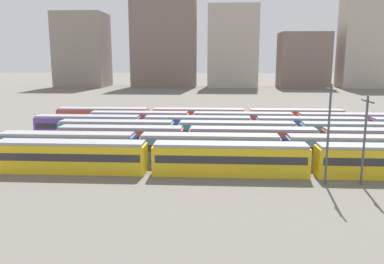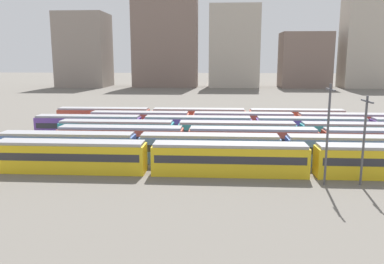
{
  "view_description": "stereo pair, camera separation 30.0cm",
  "coord_description": "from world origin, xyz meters",
  "px_view_note": "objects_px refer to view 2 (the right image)",
  "views": [
    {
      "loc": [
        13.96,
        -44.18,
        13.43
      ],
      "look_at": [
        10.47,
        15.6,
        2.04
      ],
      "focal_mm": 36.45,
      "sensor_mm": 36.0,
      "label": 1
    },
    {
      "loc": [
        14.26,
        -44.16,
        13.43
      ],
      "look_at": [
        10.47,
        15.6,
        2.04
      ],
      "focal_mm": 36.45,
      "sensor_mm": 36.0,
      "label": 2
    }
  ],
  "objects_px": {
    "catenary_pole_2": "(364,136)",
    "train_track_1": "(283,149)",
    "train_track_4": "(311,128)",
    "train_track_5": "(296,123)",
    "train_track_6": "(199,118)",
    "catenary_pole_0": "(328,130)"
  },
  "relations": [
    {
      "from": "train_track_5",
      "to": "catenary_pole_0",
      "type": "xyz_separation_m",
      "value": [
        -2.55,
        -29.03,
        4.07
      ]
    },
    {
      "from": "train_track_1",
      "to": "train_track_5",
      "type": "relative_size",
      "value": 1.0
    },
    {
      "from": "train_track_4",
      "to": "train_track_5",
      "type": "distance_m",
      "value": 5.4
    },
    {
      "from": "catenary_pole_0",
      "to": "train_track_5",
      "type": "bearing_deg",
      "value": 84.99
    },
    {
      "from": "train_track_5",
      "to": "train_track_6",
      "type": "relative_size",
      "value": 1.34
    },
    {
      "from": "catenary_pole_0",
      "to": "catenary_pole_2",
      "type": "distance_m",
      "value": 3.86
    },
    {
      "from": "train_track_6",
      "to": "train_track_5",
      "type": "bearing_deg",
      "value": -16.35
    },
    {
      "from": "train_track_1",
      "to": "catenary_pole_2",
      "type": "distance_m",
      "value": 11.28
    },
    {
      "from": "train_track_6",
      "to": "catenary_pole_0",
      "type": "distance_m",
      "value": 37.67
    },
    {
      "from": "catenary_pole_2",
      "to": "train_track_1",
      "type": "bearing_deg",
      "value": 130.44
    },
    {
      "from": "train_track_1",
      "to": "catenary_pole_0",
      "type": "height_order",
      "value": "catenary_pole_0"
    },
    {
      "from": "train_track_1",
      "to": "catenary_pole_0",
      "type": "distance_m",
      "value": 9.71
    },
    {
      "from": "train_track_5",
      "to": "catenary_pole_2",
      "type": "height_order",
      "value": "catenary_pole_2"
    },
    {
      "from": "train_track_4",
      "to": "catenary_pole_2",
      "type": "relative_size",
      "value": 9.72
    },
    {
      "from": "train_track_1",
      "to": "train_track_6",
      "type": "bearing_deg",
      "value": 114.83
    },
    {
      "from": "train_track_6",
      "to": "catenary_pole_0",
      "type": "bearing_deg",
      "value": -66.08
    },
    {
      "from": "catenary_pole_2",
      "to": "train_track_4",
      "type": "bearing_deg",
      "value": 89.51
    },
    {
      "from": "train_track_1",
      "to": "catenary_pole_2",
      "type": "relative_size",
      "value": 7.76
    },
    {
      "from": "train_track_4",
      "to": "catenary_pole_2",
      "type": "distance_m",
      "value": 24.03
    },
    {
      "from": "catenary_pole_0",
      "to": "train_track_6",
      "type": "bearing_deg",
      "value": 113.92
    },
    {
      "from": "catenary_pole_2",
      "to": "train_track_5",
      "type": "bearing_deg",
      "value": 92.51
    },
    {
      "from": "train_track_5",
      "to": "catenary_pole_0",
      "type": "bearing_deg",
      "value": -95.01
    }
  ]
}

